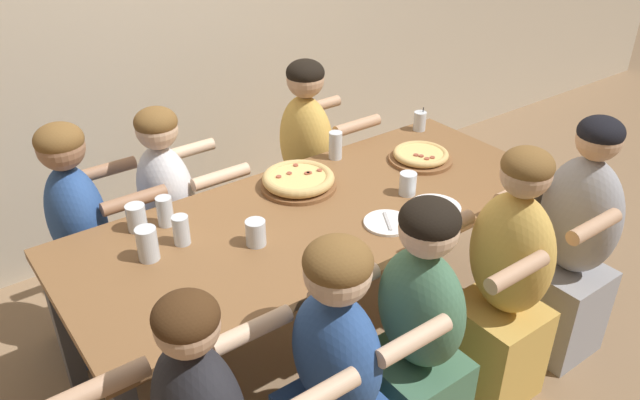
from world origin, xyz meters
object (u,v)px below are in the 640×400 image
diner_near_right (571,252)px  diner_far_midleft (171,224)px  drinking_glass_g (137,219)px  drinking_glass_e (148,246)px  diner_far_left (85,250)px  diner_near_midright (504,291)px  drinking_glass_f (408,185)px  empty_plate_b (388,223)px  pizza_board_main (421,156)px  cocktail_glass_blue (420,122)px  diner_far_midright (307,172)px  diner_near_center (416,344)px  pizza_board_second (298,180)px  diner_near_midleft (335,390)px  drinking_glass_d (165,212)px  drinking_glass_b (336,147)px  drinking_glass_c (256,234)px  drinking_glass_a (181,232)px  empty_plate_a (435,207)px

diner_near_right → diner_far_midleft: (-1.30, 1.31, -0.03)m
diner_far_midleft → drinking_glass_g: bearing=-37.8°
drinking_glass_e → diner_far_left: size_ratio=0.12×
diner_near_midright → drinking_glass_f: bearing=4.5°
empty_plate_b → diner_near_midright: 0.54m
pizza_board_main → diner_far_midleft: bearing=152.0°
pizza_board_main → diner_far_left: 1.61m
pizza_board_main → cocktail_glass_blue: size_ratio=2.42×
diner_far_midright → diner_near_center: bearing=-18.7°
pizza_board_main → drinking_glass_g: size_ratio=2.77×
drinking_glass_e → diner_far_midleft: size_ratio=0.12×
cocktail_glass_blue → drinking_glass_e: drinking_glass_e is taller
pizza_board_second → diner_near_midleft: size_ratio=0.31×
pizza_board_second → drinking_glass_d: 0.61m
cocktail_glass_blue → diner_near_right: size_ratio=0.11×
drinking_glass_b → diner_far_midleft: diner_far_midleft is taller
drinking_glass_c → diner_near_right: diner_near_right is taller
diner_far_left → diner_far_midleft: size_ratio=1.03×
drinking_glass_g → diner_near_right: (1.56, -0.97, -0.26)m
diner_near_right → diner_near_midleft: (-1.31, -0.00, -0.01)m
pizza_board_main → diner_near_midleft: diner_near_midleft is taller
drinking_glass_c → drinking_glass_f: size_ratio=1.01×
drinking_glass_a → diner_far_midright: size_ratio=0.10×
pizza_board_main → drinking_glass_c: size_ratio=3.00×
pizza_board_second → diner_near_right: size_ratio=0.29×
drinking_glass_d → diner_far_left: bearing=124.1°
drinking_glass_c → drinking_glass_e: drinking_glass_e is taller
diner_far_midleft → diner_near_midleft: bearing=-0.6°
drinking_glass_d → diner_far_left: (-0.25, 0.37, -0.29)m
cocktail_glass_blue → diner_near_right: 1.05m
empty_plate_a → drinking_glass_a: (-0.97, 0.40, 0.05)m
pizza_board_second → cocktail_glass_blue: (0.88, 0.14, 0.01)m
drinking_glass_f → diner_far_midleft: bearing=136.1°
empty_plate_b → drinking_glass_e: size_ratio=1.49×
diner_near_midleft → drinking_glass_f: bearing=-56.5°
drinking_glass_e → diner_far_left: bearing=100.3°
empty_plate_b → drinking_glass_d: drinking_glass_d is taller
diner_near_center → empty_plate_b: bearing=-26.9°
diner_far_left → drinking_glass_c: bearing=33.6°
drinking_glass_d → diner_far_midright: 1.07m
drinking_glass_e → diner_near_right: size_ratio=0.11×
drinking_glass_d → drinking_glass_f: 1.04m
drinking_glass_b → diner_near_midleft: 1.31m
pizza_board_second → diner_near_center: diner_near_center is taller
diner_far_midright → diner_far_midleft: 0.81m
cocktail_glass_blue → drinking_glass_d: 1.49m
diner_far_midleft → diner_near_midleft: (-0.01, -1.31, 0.02)m
pizza_board_second → diner_far_midleft: diner_far_midleft is taller
pizza_board_second → diner_near_right: bearing=-45.9°
drinking_glass_c → drinking_glass_e: size_ratio=0.78×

